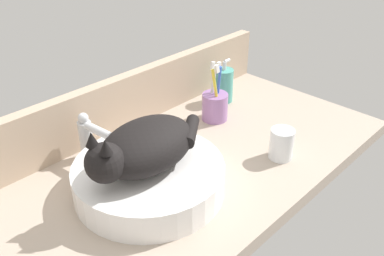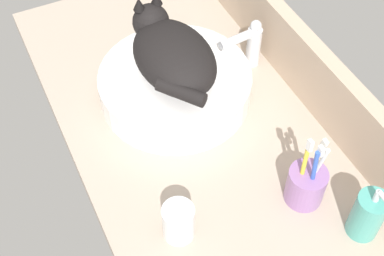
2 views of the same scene
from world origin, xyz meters
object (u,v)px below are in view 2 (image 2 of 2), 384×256
object	(u,v)px
sink_basin	(175,86)
soap_dispenser	(368,215)
cat	(171,53)
faucet	(250,43)
water_glass	(179,223)
toothbrush_cup	(306,184)

from	to	relation	value
sink_basin	soap_dispenser	distance (cm)	52.42
cat	faucet	distance (cm)	22.35
sink_basin	water_glass	size ratio (longest dim) A/B	4.24
cat	toothbrush_cup	distance (cm)	41.65
water_glass	sink_basin	bearing A→B (deg)	156.31
soap_dispenser	water_glass	distance (cm)	36.51
cat	water_glass	xyz separation A→B (cm)	(35.18, -14.70, -9.51)
sink_basin	water_glass	xyz separation A→B (cm)	(33.82, -14.84, -0.04)
toothbrush_cup	water_glass	size ratio (longest dim) A/B	2.20
sink_basin	cat	world-z (taller)	cat
cat	water_glass	bearing A→B (deg)	-22.67
faucet	water_glass	size ratio (longest dim) A/B	1.60
sink_basin	faucet	size ratio (longest dim) A/B	2.65
sink_basin	soap_dispenser	size ratio (longest dim) A/B	2.49
water_glass	cat	bearing A→B (deg)	157.33
cat	faucet	bearing A→B (deg)	91.76
cat	soap_dispenser	distance (cm)	54.23
soap_dispenser	faucet	bearing A→B (deg)	176.47
cat	toothbrush_cup	world-z (taller)	cat
faucet	toothbrush_cup	xyz separation A→B (cm)	(39.59, -9.39, -2.58)
sink_basin	soap_dispenser	world-z (taller)	soap_dispenser
sink_basin	cat	bearing A→B (deg)	-174.08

